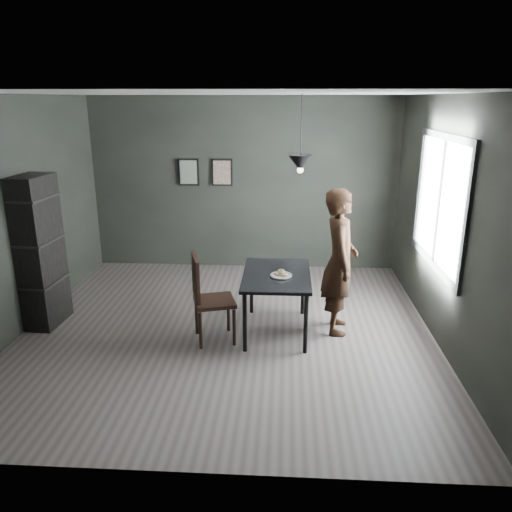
# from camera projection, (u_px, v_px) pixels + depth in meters

# --- Properties ---
(ground) EXTENTS (5.00, 5.00, 0.00)m
(ground) POSITION_uv_depth(u_px,v_px,m) (228.00, 329.00, 6.21)
(ground) COLOR #3A3432
(ground) RESTS_ON ground
(back_wall) EXTENTS (5.00, 0.10, 2.80)m
(back_wall) POSITION_uv_depth(u_px,v_px,m) (244.00, 185.00, 8.17)
(back_wall) COLOR black
(back_wall) RESTS_ON ground
(ceiling) EXTENTS (5.00, 5.00, 0.02)m
(ceiling) POSITION_uv_depth(u_px,v_px,m) (223.00, 93.00, 5.37)
(ceiling) COLOR silver
(ceiling) RESTS_ON ground
(window_assembly) EXTENTS (0.04, 1.96, 1.56)m
(window_assembly) POSITION_uv_depth(u_px,v_px,m) (439.00, 202.00, 5.78)
(window_assembly) COLOR white
(window_assembly) RESTS_ON ground
(cafe_table) EXTENTS (0.80, 1.20, 0.75)m
(cafe_table) POSITION_uv_depth(u_px,v_px,m) (277.00, 280.00, 5.98)
(cafe_table) COLOR black
(cafe_table) RESTS_ON ground
(white_plate) EXTENTS (0.23, 0.23, 0.01)m
(white_plate) POSITION_uv_depth(u_px,v_px,m) (281.00, 276.00, 5.85)
(white_plate) COLOR silver
(white_plate) RESTS_ON cafe_table
(donut_pile) EXTENTS (0.17, 0.13, 0.07)m
(donut_pile) POSITION_uv_depth(u_px,v_px,m) (281.00, 273.00, 5.84)
(donut_pile) COLOR beige
(donut_pile) RESTS_ON white_plate
(woman) EXTENTS (0.45, 0.66, 1.77)m
(woman) POSITION_uv_depth(u_px,v_px,m) (340.00, 262.00, 5.95)
(woman) COLOR black
(woman) RESTS_ON ground
(wood_chair) EXTENTS (0.57, 0.57, 1.05)m
(wood_chair) POSITION_uv_depth(u_px,v_px,m) (206.00, 293.00, 5.76)
(wood_chair) COLOR black
(wood_chair) RESTS_ON ground
(shelf_unit) EXTENTS (0.39, 0.65, 1.89)m
(shelf_unit) POSITION_uv_depth(u_px,v_px,m) (40.00, 252.00, 6.13)
(shelf_unit) COLOR black
(shelf_unit) RESTS_ON ground
(pendant_lamp) EXTENTS (0.28, 0.28, 0.86)m
(pendant_lamp) POSITION_uv_depth(u_px,v_px,m) (300.00, 163.00, 5.64)
(pendant_lamp) COLOR black
(pendant_lamp) RESTS_ON ground
(framed_print_left) EXTENTS (0.34, 0.04, 0.44)m
(framed_print_left) POSITION_uv_depth(u_px,v_px,m) (189.00, 172.00, 8.13)
(framed_print_left) COLOR black
(framed_print_left) RESTS_ON ground
(framed_print_right) EXTENTS (0.34, 0.04, 0.44)m
(framed_print_right) POSITION_uv_depth(u_px,v_px,m) (222.00, 172.00, 8.10)
(framed_print_right) COLOR black
(framed_print_right) RESTS_ON ground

